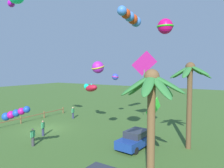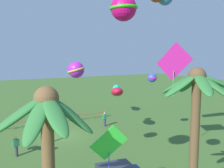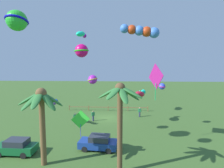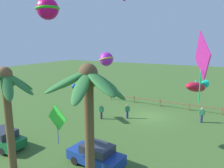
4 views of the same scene
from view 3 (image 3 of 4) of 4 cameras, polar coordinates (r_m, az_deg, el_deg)
ground_plane at (r=30.87m, az=-1.62°, el=-10.26°), size 120.00×120.00×0.00m
palm_tree_0 at (r=14.80m, az=2.55°, el=-6.61°), size 3.60×3.46×7.38m
palm_tree_1 at (r=17.11m, az=-20.70°, el=-6.80°), size 3.79×3.85×6.81m
rail_fence at (r=35.11m, az=-1.18°, el=-7.17°), size 14.78×0.12×0.95m
parked_car_0 at (r=21.43m, az=-27.16°, el=-16.61°), size 3.94×1.83×1.51m
parked_car_1 at (r=20.22m, az=-4.13°, el=-17.31°), size 4.05×2.09×1.51m
spectator_0 at (r=28.29m, az=-11.15°, el=-10.24°), size 0.53×0.33×1.59m
spectator_1 at (r=31.53m, az=8.40°, el=-8.43°), size 0.54×0.28×1.59m
spectator_2 at (r=29.25m, az=-5.75°, el=-9.59°), size 0.50×0.38×1.59m
kite_diamond_0 at (r=17.45m, az=-9.59°, el=-10.67°), size 1.83×0.50×2.58m
kite_tube_1 at (r=21.56m, az=8.85°, el=15.65°), size 4.32×1.17×1.55m
kite_fish_2 at (r=27.50m, az=8.55°, el=-2.93°), size 2.17×2.88×1.27m
kite_diamond_3 at (r=20.53m, az=13.16°, el=2.06°), size 1.09×2.70×3.98m
kite_fish_4 at (r=29.83m, az=-9.40°, el=14.75°), size 1.63×2.67×1.14m
kite_ball_5 at (r=25.75m, az=14.98°, el=-0.71°), size 1.33×1.33×0.85m
kite_ball_6 at (r=15.98m, az=-9.25°, el=9.97°), size 1.48×1.48×1.10m
kite_ball_7 at (r=21.92m, az=-5.91°, el=1.37°), size 1.51×1.51×1.07m
kite_ball_8 at (r=18.75m, az=-26.96°, el=16.81°), size 2.20×2.18×1.75m
kite_tube_9 at (r=27.22m, az=-16.90°, el=-5.26°), size 1.32×1.99×1.13m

